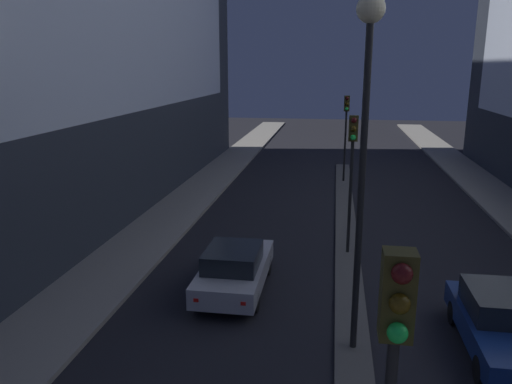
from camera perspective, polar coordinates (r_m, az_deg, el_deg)
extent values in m
cube|color=#56544F|center=(19.79, 10.36, -6.16)|extent=(0.89, 33.12, 0.11)
cube|color=#3D3814|center=(5.07, 15.86, -11.28)|extent=(0.32, 0.28, 0.90)
sphere|color=#4C0F0F|center=(4.79, 16.35, -8.95)|extent=(0.20, 0.20, 0.20)
sphere|color=#4C380A|center=(4.91, 16.10, -12.17)|extent=(0.20, 0.20, 0.20)
sphere|color=#1EEA4C|center=(5.05, 15.86, -15.23)|extent=(0.20, 0.20, 0.20)
cylinder|color=black|center=(18.47, 10.70, -0.68)|extent=(0.12, 0.12, 4.18)
cube|color=#3D3814|center=(18.00, 11.07, 7.16)|extent=(0.32, 0.28, 0.90)
sphere|color=#4C0F0F|center=(17.78, 11.14, 8.04)|extent=(0.20, 0.20, 0.20)
sphere|color=#4C380A|center=(17.82, 11.09, 7.09)|extent=(0.20, 0.20, 0.20)
sphere|color=#1EEA4C|center=(17.86, 11.04, 6.13)|extent=(0.20, 0.20, 0.20)
cylinder|color=black|center=(30.26, 10.13, 5.13)|extent=(0.12, 0.12, 4.18)
cube|color=#3D3814|center=(29.97, 10.34, 9.93)|extent=(0.32, 0.28, 0.90)
sphere|color=#4C0F0F|center=(29.77, 10.38, 10.48)|extent=(0.20, 0.20, 0.20)
sphere|color=#4C380A|center=(29.79, 10.35, 9.90)|extent=(0.20, 0.20, 0.20)
sphere|color=#1EEA4C|center=(29.81, 10.32, 9.33)|extent=(0.20, 0.20, 0.20)
cylinder|color=black|center=(11.68, 11.90, -0.41)|extent=(0.16, 0.16, 7.74)
sphere|color=#F9EAB2|center=(11.38, 13.00, 19.76)|extent=(0.62, 0.62, 0.62)
cube|color=#B2B2B7|center=(15.81, -2.40, -9.04)|extent=(1.87, 4.35, 0.62)
cube|color=black|center=(15.28, -2.66, -7.46)|extent=(1.59, 1.96, 0.57)
cube|color=red|center=(14.02, -6.87, -12.17)|extent=(0.14, 0.04, 0.10)
cube|color=red|center=(13.75, -1.47, -12.63)|extent=(0.14, 0.04, 0.10)
cylinder|color=black|center=(17.30, -4.22, -8.05)|extent=(0.22, 0.64, 0.64)
cylinder|color=black|center=(17.02, 1.27, -8.40)|extent=(0.22, 0.64, 0.64)
cylinder|color=black|center=(14.92, -6.60, -11.91)|extent=(0.22, 0.64, 0.64)
cylinder|color=black|center=(14.60, -0.18, -12.43)|extent=(0.22, 0.64, 0.64)
cube|color=navy|center=(13.95, 26.29, -14.00)|extent=(1.81, 4.31, 0.60)
cube|color=black|center=(13.97, 26.18, -11.22)|extent=(1.54, 1.94, 0.59)
cube|color=red|center=(15.63, 21.76, -10.30)|extent=(0.14, 0.04, 0.10)
cube|color=red|center=(15.97, 26.27, -10.26)|extent=(0.14, 0.04, 0.10)
cylinder|color=black|center=(15.01, 21.71, -12.73)|extent=(0.22, 0.64, 0.64)
cylinder|color=black|center=(12.76, 24.35, -18.07)|extent=(0.22, 0.64, 0.64)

